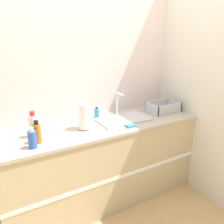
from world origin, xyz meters
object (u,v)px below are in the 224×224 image
(dish_rack, at_px, (163,108))
(bottle_amber, at_px, (37,133))
(sink, at_px, (123,118))
(bottle_blue, at_px, (32,139))
(paper_towel_roll, at_px, (85,116))
(soap_dispenser, at_px, (97,113))
(bottle_white_spray, at_px, (34,126))

(dish_rack, bearing_deg, bottle_amber, -175.71)
(sink, xyz_separation_m, bottle_blue, (-0.99, -0.19, 0.06))
(paper_towel_roll, distance_m, dish_rack, 1.03)
(bottle_blue, distance_m, soap_dispenser, 0.85)
(bottle_blue, bearing_deg, dish_rack, 6.88)
(dish_rack, relative_size, bottle_white_spray, 1.50)
(dish_rack, bearing_deg, soap_dispenser, 165.58)
(paper_towel_roll, relative_size, dish_rack, 0.71)
(sink, xyz_separation_m, dish_rack, (0.56, -0.01, 0.03))
(paper_towel_roll, xyz_separation_m, bottle_blue, (-0.52, -0.16, -0.05))
(bottle_white_spray, bearing_deg, bottle_blue, -104.11)
(bottle_amber, bearing_deg, soap_dispenser, 24.14)
(sink, height_order, bottle_white_spray, sink)
(bottle_white_spray, bearing_deg, soap_dispenser, 14.52)
(paper_towel_roll, distance_m, soap_dispenser, 0.34)
(soap_dispenser, bearing_deg, dish_rack, -14.42)
(paper_towel_roll, relative_size, soap_dispenser, 2.08)
(dish_rack, xyz_separation_m, soap_dispenser, (-0.79, 0.20, 0.01))
(dish_rack, xyz_separation_m, bottle_blue, (-1.55, -0.19, 0.03))
(sink, relative_size, bottle_blue, 3.26)
(bottle_white_spray, bearing_deg, paper_towel_roll, -5.81)
(sink, relative_size, bottle_white_spray, 2.33)
(bottle_white_spray, height_order, bottle_blue, bottle_white_spray)
(bottle_white_spray, xyz_separation_m, soap_dispenser, (0.71, 0.18, -0.05))
(sink, distance_m, bottle_blue, 1.01)
(dish_rack, bearing_deg, bottle_white_spray, 179.22)
(paper_towel_roll, distance_m, bottle_blue, 0.55)
(bottle_amber, bearing_deg, paper_towel_roll, 10.29)
(bottle_amber, bearing_deg, bottle_blue, -125.97)
(bottle_white_spray, height_order, soap_dispenser, bottle_white_spray)
(sink, distance_m, bottle_amber, 0.94)
(bottle_amber, bearing_deg, dish_rack, 4.29)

